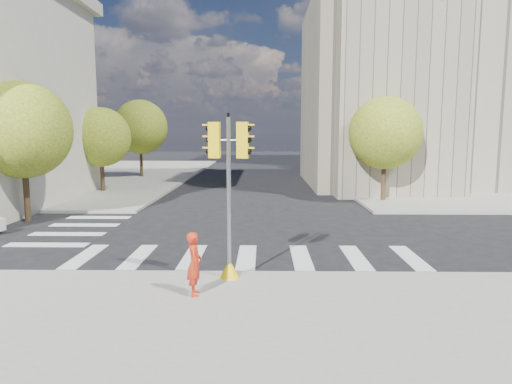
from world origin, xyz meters
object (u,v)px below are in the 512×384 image
lamp_near (377,125)px  photographer (195,264)px  lamp_far (341,127)px  traffic_signal (229,210)px

lamp_near → photographer: lamp_near is taller
lamp_far → traffic_signal: size_ratio=1.82×
lamp_near → traffic_signal: (-8.48, -18.60, -2.54)m
traffic_signal → photographer: traffic_signal is taller
traffic_signal → photographer: bearing=-111.4°
lamp_near → photographer: 22.27m
traffic_signal → lamp_far: bearing=83.3°
traffic_signal → photographer: size_ratio=2.85×
lamp_far → traffic_signal: lamp_far is taller
photographer → traffic_signal: bearing=-37.6°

